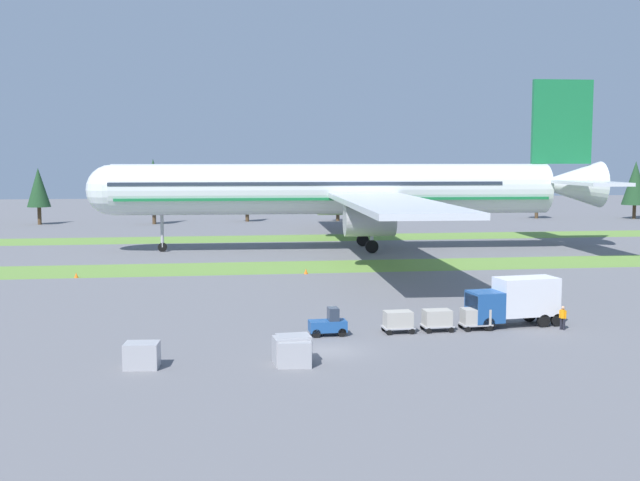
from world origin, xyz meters
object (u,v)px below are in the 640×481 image
catering_truck (515,300)px  uld_container_1 (290,350)px  cargo_dolly_second (437,318)px  ground_crew_marshaller (563,317)px  airliner (351,189)px  uld_container_0 (142,355)px  taxiway_marker_1 (76,275)px  cargo_dolly_third (475,317)px  taxiway_marker_0 (306,271)px  uld_container_3 (295,353)px  uld_container_2 (293,349)px  baggage_tug (329,324)px  cargo_dolly_lead (398,320)px

catering_truck → uld_container_1: size_ratio=3.60×
cargo_dolly_second → ground_crew_marshaller: bearing=-97.5°
airliner → uld_container_1: 60.97m
airliner → uld_container_0: size_ratio=42.81×
cargo_dolly_second → uld_container_0: (-20.17, -7.35, -0.16)m
cargo_dolly_second → taxiway_marker_1: (-29.84, 29.98, -0.65)m
cargo_dolly_second → cargo_dolly_third: (2.90, 0.12, 0.00)m
airliner → uld_container_0: (-23.09, -58.54, -7.48)m
uld_container_0 → taxiway_marker_0: size_ratio=3.56×
cargo_dolly_third → uld_container_3: (-14.06, -8.26, -0.15)m
cargo_dolly_second → uld_container_3: 13.82m
uld_container_3 → uld_container_1: bearing=111.6°
uld_container_0 → taxiway_marker_1: uld_container_0 is taller
uld_container_2 → taxiway_marker_0: uld_container_2 is taller
baggage_tug → catering_truck: bearing=-87.1°
cargo_dolly_second → uld_container_1: uld_container_1 is taller
cargo_dolly_second → cargo_dolly_third: same height
uld_container_0 → uld_container_2: uld_container_2 is taller
catering_truck → uld_container_0: (-26.38, -8.33, -1.19)m
taxiway_marker_1 → uld_container_0: bearing=-75.5°
uld_container_0 → uld_container_1: bearing=-1.8°
cargo_dolly_lead → uld_container_0: (-17.27, -7.23, -0.16)m
uld_container_1 → uld_container_3: uld_container_1 is taller
uld_container_3 → taxiway_marker_0: 37.91m
uld_container_1 → cargo_dolly_third: bearing=28.5°
taxiway_marker_0 → taxiway_marker_1: (-23.95, 0.58, -0.01)m
uld_container_2 → uld_container_0: bearing=-179.3°
catering_truck → uld_container_3: catering_truck is taller
cargo_dolly_lead → uld_container_2: (-8.24, -7.12, -0.09)m
catering_truck → taxiway_marker_1: (-36.05, 29.00, -1.68)m
taxiway_marker_0 → ground_crew_marshaller: bearing=-63.6°
cargo_dolly_second → airliner: bearing=-5.6°
uld_container_1 → taxiway_marker_1: uld_container_1 is taller
ground_crew_marshaller → taxiway_marker_1: ground_crew_marshaller is taller
baggage_tug → uld_container_2: baggage_tug is taller
ground_crew_marshaller → uld_container_0: ground_crew_marshaller is taller
cargo_dolly_second → uld_container_2: uld_container_2 is taller
catering_truck → cargo_dolly_lead: bearing=89.4°
baggage_tug → catering_truck: size_ratio=0.37×
airliner → uld_container_3: (-14.08, -59.32, -7.47)m
catering_truck → taxiway_marker_0: bearing=15.5°
baggage_tug → uld_container_0: bearing=117.4°
airliner → cargo_dolly_lead: bearing=176.1°
uld_container_0 → taxiway_marker_1: 38.57m
catering_truck → uld_container_3: size_ratio=3.60×
cargo_dolly_lead → taxiway_marker_0: bearing=3.4°
uld_container_0 → ground_crew_marshaller: bearing=12.6°
cargo_dolly_second → taxiway_marker_0: cargo_dolly_second is taller
airliner → uld_container_2: (-14.05, -58.43, -7.41)m
airliner → uld_container_1: size_ratio=42.81×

